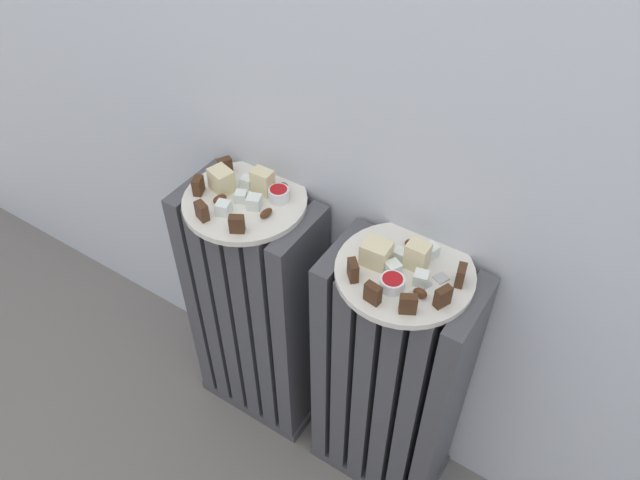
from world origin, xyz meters
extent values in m
cube|color=#47474C|center=(-0.17, 0.28, 0.01)|extent=(0.30, 0.16, 0.03)
cube|color=#47474C|center=(-0.30, 0.28, 0.35)|extent=(0.04, 0.16, 0.63)
cube|color=#47474C|center=(-0.25, 0.28, 0.35)|extent=(0.04, 0.16, 0.63)
cube|color=#47474C|center=(-0.20, 0.28, 0.35)|extent=(0.04, 0.16, 0.63)
cube|color=#47474C|center=(-0.15, 0.28, 0.35)|extent=(0.04, 0.16, 0.63)
cube|color=#47474C|center=(-0.10, 0.28, 0.35)|extent=(0.04, 0.16, 0.63)
cube|color=#47474C|center=(-0.05, 0.28, 0.35)|extent=(0.04, 0.16, 0.63)
cube|color=#47474C|center=(0.17, 0.28, 0.01)|extent=(0.30, 0.16, 0.03)
cube|color=#47474C|center=(0.05, 0.28, 0.35)|extent=(0.04, 0.16, 0.63)
cube|color=#47474C|center=(0.10, 0.28, 0.35)|extent=(0.04, 0.16, 0.63)
cube|color=#47474C|center=(0.15, 0.28, 0.35)|extent=(0.04, 0.16, 0.63)
cube|color=#47474C|center=(0.20, 0.28, 0.35)|extent=(0.04, 0.16, 0.63)
cube|color=#47474C|center=(0.25, 0.28, 0.35)|extent=(0.04, 0.16, 0.63)
cube|color=#47474C|center=(0.30, 0.28, 0.35)|extent=(0.04, 0.16, 0.63)
cylinder|color=silver|center=(-0.17, 0.28, 0.67)|extent=(0.24, 0.24, 0.01)
cylinder|color=silver|center=(0.17, 0.28, 0.67)|extent=(0.24, 0.24, 0.01)
cube|color=#472B19|center=(-0.25, 0.32, 0.69)|extent=(0.03, 0.03, 0.03)
cube|color=#472B19|center=(-0.26, 0.25, 0.69)|extent=(0.02, 0.03, 0.03)
cube|color=#472B19|center=(-0.20, 0.19, 0.69)|extent=(0.03, 0.02, 0.03)
cube|color=#472B19|center=(-0.13, 0.20, 0.69)|extent=(0.03, 0.03, 0.03)
cube|color=beige|center=(-0.15, 0.32, 0.70)|extent=(0.04, 0.03, 0.05)
cube|color=beige|center=(-0.23, 0.28, 0.70)|extent=(0.05, 0.05, 0.05)
cube|color=white|center=(-0.18, 0.23, 0.69)|extent=(0.03, 0.03, 0.02)
cube|color=white|center=(-0.17, 0.27, 0.68)|extent=(0.03, 0.03, 0.02)
cube|color=white|center=(-0.14, 0.27, 0.69)|extent=(0.03, 0.03, 0.03)
cube|color=white|center=(-0.19, 0.31, 0.68)|extent=(0.02, 0.02, 0.02)
ellipsoid|color=#4C2814|center=(-0.11, 0.26, 0.68)|extent=(0.02, 0.03, 0.02)
ellipsoid|color=#4C2814|center=(-0.13, 0.34, 0.68)|extent=(0.03, 0.03, 0.02)
ellipsoid|color=#4C2814|center=(-0.20, 0.25, 0.68)|extent=(0.03, 0.03, 0.01)
cylinder|color=white|center=(-0.12, 0.31, 0.69)|extent=(0.04, 0.04, 0.02)
cylinder|color=#B21419|center=(-0.12, 0.31, 0.69)|extent=(0.03, 0.03, 0.01)
cube|color=#472B19|center=(0.11, 0.22, 0.69)|extent=(0.03, 0.03, 0.04)
cube|color=#472B19|center=(0.16, 0.19, 0.69)|extent=(0.03, 0.02, 0.04)
cube|color=#472B19|center=(0.22, 0.20, 0.69)|extent=(0.03, 0.03, 0.04)
cube|color=#472B19|center=(0.26, 0.24, 0.69)|extent=(0.02, 0.03, 0.04)
cube|color=#472B19|center=(0.26, 0.30, 0.69)|extent=(0.02, 0.03, 0.04)
cube|color=beige|center=(0.18, 0.30, 0.70)|extent=(0.04, 0.03, 0.05)
cube|color=beige|center=(0.12, 0.27, 0.70)|extent=(0.05, 0.04, 0.04)
cube|color=white|center=(0.16, 0.26, 0.68)|extent=(0.03, 0.03, 0.02)
cube|color=white|center=(0.19, 0.33, 0.68)|extent=(0.03, 0.03, 0.02)
cube|color=white|center=(0.15, 0.30, 0.68)|extent=(0.02, 0.02, 0.02)
cube|color=white|center=(0.21, 0.27, 0.69)|extent=(0.03, 0.03, 0.02)
ellipsoid|color=#4C2814|center=(0.22, 0.24, 0.68)|extent=(0.02, 0.02, 0.02)
ellipsoid|color=#4C2814|center=(0.10, 0.31, 0.68)|extent=(0.03, 0.02, 0.02)
ellipsoid|color=#4C2814|center=(0.15, 0.34, 0.68)|extent=(0.03, 0.03, 0.02)
cylinder|color=white|center=(0.17, 0.23, 0.68)|extent=(0.04, 0.04, 0.02)
cylinder|color=#B21419|center=(0.17, 0.23, 0.69)|extent=(0.03, 0.03, 0.01)
cube|color=#B7B7BC|center=(0.21, 0.25, 0.67)|extent=(0.03, 0.06, 0.00)
cube|color=#B7B7BC|center=(0.23, 0.29, 0.67)|extent=(0.03, 0.03, 0.00)
camera|label=1|loc=(0.44, -0.40, 1.44)|focal=34.69mm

